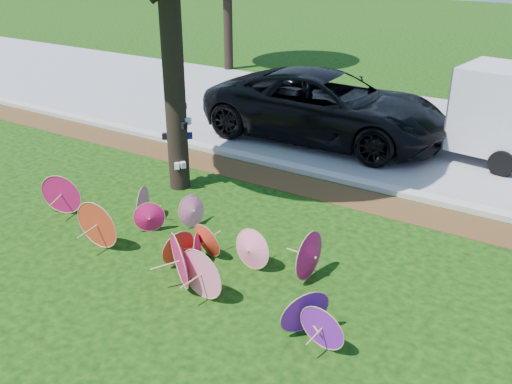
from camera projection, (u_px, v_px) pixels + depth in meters
ground at (163, 280)px, 9.15m from camera, size 90.00×90.00×0.00m
mulch_strip at (297, 184)px, 12.61m from camera, size 90.00×1.00×0.01m
curb at (312, 172)px, 13.13m from camera, size 90.00×0.30×0.12m
street at (378, 127)px, 16.34m from camera, size 90.00×8.00×0.01m
parasol_pile at (186, 244)px, 9.42m from camera, size 6.91×2.44×0.92m
black_van at (326, 107)px, 15.06m from camera, size 6.53×3.22×1.78m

